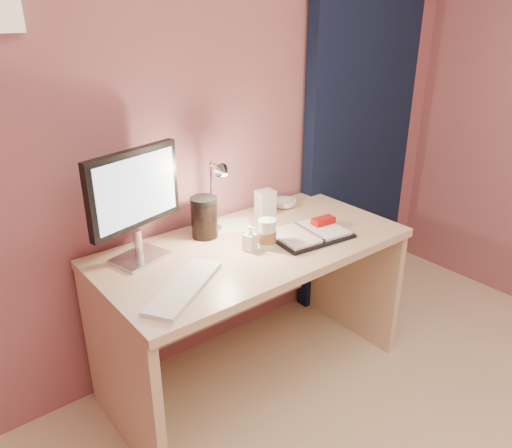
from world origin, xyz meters
TOP-DOWN VIEW (x-y plane):
  - room at (0.95, 1.69)m, footprint 3.50×3.50m
  - desk at (0.00, 1.45)m, footprint 1.40×0.70m
  - monitor at (-0.47, 1.56)m, footprint 0.44×0.21m
  - keyboard at (-0.45, 1.23)m, footprint 0.43×0.34m
  - planner at (0.26, 1.29)m, footprint 0.38×0.30m
  - paper_a at (0.27, 1.26)m, footprint 0.16×0.16m
  - paper_c at (0.05, 1.60)m, footprint 0.22×0.22m
  - coffee_cup at (0.03, 1.32)m, footprint 0.08×0.08m
  - bowl at (0.40, 1.63)m, footprint 0.15×0.15m
  - lotion_bottle at (-0.05, 1.34)m, footprint 0.06×0.06m
  - dark_jar at (-0.13, 1.58)m, footprint 0.12×0.12m
  - product_box at (0.25, 1.60)m, footprint 0.09×0.08m
  - desk_lamp at (-0.04, 1.52)m, footprint 0.11×0.22m

SIDE VIEW (x-z plane):
  - desk at x=0.00m, z-range 0.14..0.87m
  - paper_a at x=0.27m, z-range 0.73..0.73m
  - paper_c at x=0.05m, z-range 0.73..0.73m
  - keyboard at x=-0.45m, z-range 0.73..0.75m
  - planner at x=0.26m, z-range 0.72..0.77m
  - bowl at x=0.40m, z-range 0.73..0.77m
  - lotion_bottle at x=-0.05m, z-range 0.73..0.84m
  - coffee_cup at x=0.03m, z-range 0.73..0.86m
  - product_box at x=0.25m, z-range 0.73..0.86m
  - dark_jar at x=-0.13m, z-range 0.73..0.90m
  - desk_lamp at x=-0.04m, z-range 0.78..1.14m
  - monitor at x=-0.47m, z-range 0.78..1.25m
  - room at x=0.95m, z-range -0.61..2.89m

